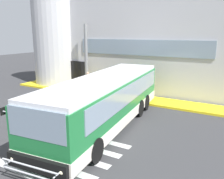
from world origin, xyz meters
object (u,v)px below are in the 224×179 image
at_px(entry_support_column, 86,57).
at_px(safety_bollard_yellow, 140,99).
at_px(passenger_near_column, 88,81).
at_px(passenger_by_doorway, 99,81).
at_px(bus_main_foreground, 106,102).

height_order(entry_support_column, safety_bollard_yellow, entry_support_column).
distance_m(passenger_near_column, safety_bollard_yellow, 5.08).
height_order(passenger_by_doorway, safety_bollard_yellow, passenger_by_doorway).
distance_m(bus_main_foreground, passenger_by_doorway, 6.79).
distance_m(passenger_near_column, passenger_by_doorway, 0.95).
distance_m(bus_main_foreground, safety_bollard_yellow, 4.43).
xyz_separation_m(entry_support_column, bus_main_foreground, (5.66, -6.14, -1.55)).
xyz_separation_m(bus_main_foreground, passenger_near_column, (-4.86, 5.18, -0.25)).
xyz_separation_m(passenger_near_column, safety_bollard_yellow, (4.97, -0.84, -0.63)).
relative_size(passenger_by_doorway, safety_bollard_yellow, 1.86).
bearing_deg(passenger_near_column, bus_main_foreground, -46.84).
bearing_deg(bus_main_foreground, passenger_near_column, 133.16).
bearing_deg(entry_support_column, bus_main_foreground, -47.34).
relative_size(passenger_near_column, passenger_by_doorway, 1.00).
bearing_deg(passenger_near_column, entry_support_column, 129.84).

